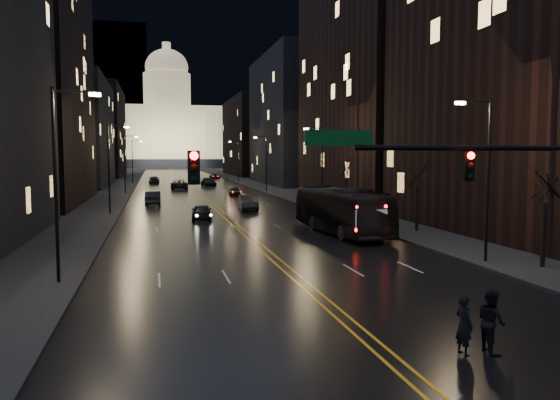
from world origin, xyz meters
TOP-DOWN VIEW (x-y plane):
  - ground at (0.00, 0.00)m, footprint 900.00×900.00m
  - road at (0.00, 130.00)m, footprint 20.00×320.00m
  - sidewalk_left at (-14.00, 130.00)m, footprint 8.00×320.00m
  - sidewalk_right at (14.00, 130.00)m, footprint 8.00×320.00m
  - center_line at (0.00, 130.00)m, footprint 0.62×320.00m
  - building_left_mid at (-21.00, 54.00)m, footprint 12.00×30.00m
  - building_left_far at (-21.00, 92.00)m, footprint 12.00×34.00m
  - building_left_dist at (-21.00, 140.00)m, footprint 12.00×40.00m
  - building_right_near at (21.00, 20.00)m, footprint 12.00×26.00m
  - building_right_tall at (21.00, 50.00)m, footprint 12.00×30.00m
  - building_right_mid at (21.00, 92.00)m, footprint 12.00×34.00m
  - building_right_dist at (21.00, 140.00)m, footprint 12.00×40.00m
  - mountain_ridge at (40.00, 380.00)m, footprint 520.00×60.00m
  - capitol at (0.00, 250.00)m, footprint 90.00×50.00m
  - traffic_signal at (5.91, -0.00)m, footprint 17.29×0.45m
  - streetlamp_right_near at (10.81, 10.00)m, footprint 2.13×0.25m
  - streetlamp_left_near at (-10.81, 10.00)m, footprint 2.13×0.25m
  - streetlamp_right_mid at (10.81, 40.00)m, footprint 2.13×0.25m
  - streetlamp_left_mid at (-10.81, 40.00)m, footprint 2.13×0.25m
  - streetlamp_right_far at (10.81, 70.00)m, footprint 2.13×0.25m
  - streetlamp_left_far at (-10.81, 70.00)m, footprint 2.13×0.25m
  - streetlamp_right_dist at (10.81, 100.00)m, footprint 2.13×0.25m
  - streetlamp_left_dist at (-10.81, 100.00)m, footprint 2.13×0.25m
  - tree_right_near at (13.00, 8.00)m, footprint 2.40×2.40m
  - tree_right_mid at (13.00, 22.00)m, footprint 2.40×2.40m
  - tree_right_far at (13.00, 38.00)m, footprint 2.40×2.40m
  - bus at (7.12, 22.84)m, footprint 3.84×12.75m
  - oncoming_car_a at (-2.50, 33.48)m, footprint 2.11×4.61m
  - oncoming_car_b at (-6.85, 49.93)m, footprint 1.85×5.09m
  - oncoming_car_c at (-2.50, 79.14)m, footprint 2.78×5.96m
  - oncoming_car_d at (-6.69, 99.75)m, footprint 2.29×5.22m
  - receding_car_a at (3.16, 41.30)m, footprint 2.20×5.26m
  - receding_car_b at (4.68, 61.96)m, footprint 1.92×4.09m
  - receding_car_c at (3.30, 87.12)m, footprint 2.82×5.70m
  - receding_car_d at (7.80, 117.87)m, footprint 2.49×4.58m
  - pedestrian_a at (2.28, -2.00)m, footprint 0.53×0.72m
  - pedestrian_b at (3.19, -2.00)m, footprint 0.56×0.96m

SIDE VIEW (x-z plane):
  - ground at x=0.00m, z-range 0.00..0.00m
  - road at x=0.00m, z-range 0.00..0.02m
  - center_line at x=0.00m, z-range 0.02..0.03m
  - sidewalk_left at x=-14.00m, z-range 0.00..0.16m
  - sidewalk_right at x=14.00m, z-range 0.00..0.16m
  - receding_car_d at x=7.80m, z-range 0.00..1.22m
  - receding_car_b at x=4.68m, z-range 0.00..1.35m
  - oncoming_car_d at x=-6.69m, z-range 0.00..1.49m
  - oncoming_car_a at x=-2.50m, z-range 0.00..1.53m
  - receding_car_c at x=3.30m, z-range 0.00..1.59m
  - oncoming_car_c at x=-2.50m, z-range 0.00..1.65m
  - oncoming_car_b at x=-6.85m, z-range 0.00..1.67m
  - receding_car_a at x=3.16m, z-range 0.00..1.69m
  - pedestrian_a at x=2.28m, z-range 0.00..1.82m
  - pedestrian_b at x=3.19m, z-range 0.00..1.94m
  - bus at x=7.12m, z-range 0.00..3.50m
  - tree_right_near at x=13.00m, z-range 1.20..7.85m
  - tree_right_mid at x=13.00m, z-range 1.20..7.85m
  - tree_right_far at x=13.00m, z-range 1.20..7.85m
  - streetlamp_right_near at x=10.81m, z-range 0.58..9.58m
  - streetlamp_left_near at x=-10.81m, z-range 0.58..9.58m
  - streetlamp_right_mid at x=10.81m, z-range 0.58..9.58m
  - streetlamp_left_mid at x=-10.81m, z-range 0.58..9.58m
  - streetlamp_right_far at x=10.81m, z-range 0.58..9.58m
  - streetlamp_left_far at x=-10.81m, z-range 0.58..9.58m
  - streetlamp_right_dist at x=10.81m, z-range 0.58..9.58m
  - streetlamp_left_dist at x=-10.81m, z-range 0.58..9.58m
  - traffic_signal at x=5.91m, z-range 1.60..8.60m
  - building_left_far at x=-21.00m, z-range 0.00..20.00m
  - building_right_dist at x=21.00m, z-range 0.00..22.00m
  - building_left_dist at x=-21.00m, z-range 0.00..24.00m
  - building_right_near at x=21.00m, z-range 0.00..24.00m
  - building_right_mid at x=21.00m, z-range 0.00..26.00m
  - building_left_mid at x=-21.00m, z-range 0.00..28.00m
  - capitol at x=0.00m, z-range -12.10..46.40m
  - building_right_tall at x=21.00m, z-range 0.00..38.00m
  - mountain_ridge at x=40.00m, z-range 0.00..130.00m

